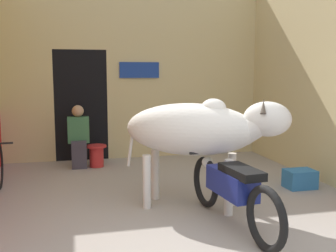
% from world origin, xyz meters
% --- Properties ---
extents(wall_back_with_doorway, '(5.22, 0.93, 3.65)m').
position_xyz_m(wall_back_with_doorway, '(-0.35, 4.78, 1.59)').
color(wall_back_with_doorway, '#D1BC84').
rests_on(wall_back_with_doorway, ground_plane).
extents(wall_right_with_door, '(0.22, 4.55, 3.65)m').
position_xyz_m(wall_right_with_door, '(2.70, 2.22, 1.80)').
color(wall_right_with_door, '#D1BC84').
rests_on(wall_right_with_door, ground_plane).
extents(cow, '(2.09, 1.45, 1.43)m').
position_xyz_m(cow, '(0.32, 1.31, 1.02)').
color(cow, silver).
rests_on(cow, ground_plane).
extents(motorcycle_near, '(0.58, 2.04, 0.77)m').
position_xyz_m(motorcycle_near, '(0.49, 0.63, 0.44)').
color(motorcycle_near, black).
rests_on(motorcycle_near, ground_plane).
extents(shopkeeper_seated, '(0.39, 0.34, 1.15)m').
position_xyz_m(shopkeeper_seated, '(-1.15, 3.93, 0.61)').
color(shopkeeper_seated, '#3D3842').
rests_on(shopkeeper_seated, ground_plane).
extents(plastic_stool, '(0.37, 0.37, 0.40)m').
position_xyz_m(plastic_stool, '(-0.84, 3.90, 0.22)').
color(plastic_stool, red).
rests_on(plastic_stool, ground_plane).
extents(crate, '(0.44, 0.32, 0.28)m').
position_xyz_m(crate, '(2.08, 1.78, 0.14)').
color(crate, teal).
rests_on(crate, ground_plane).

